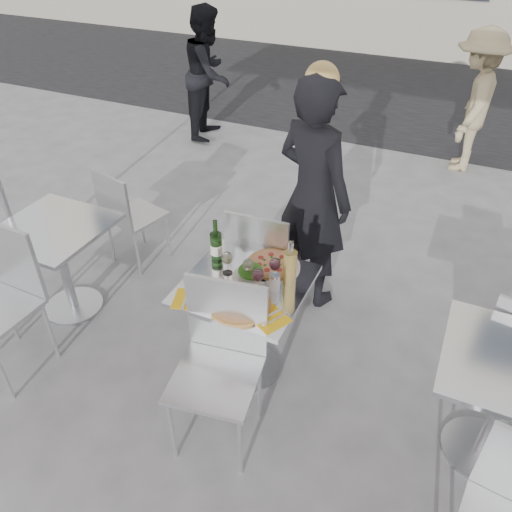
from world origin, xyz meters
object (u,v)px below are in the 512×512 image
at_px(main_table, 246,309).
at_px(woman_diner, 313,196).
at_px(pedestrian_a, 209,74).
at_px(wineglass_red_a, 258,276).
at_px(chair_near, 221,353).
at_px(pedestrian_b, 473,102).
at_px(napkin_left, 189,299).
at_px(pizza_near, 240,304).
at_px(napkin_right, 270,318).
at_px(chair_far, 262,258).
at_px(wineglass_red_b, 275,265).
at_px(side_chair_lfar, 126,211).
at_px(pizza_far, 272,265).
at_px(wineglass_white_a, 227,259).
at_px(side_chair_lnear, 3,290).
at_px(sugar_shaker, 274,282).
at_px(salad_plate, 250,272).
at_px(carafe, 290,267).
at_px(wine_bottle, 216,246).
at_px(side_table_left, 59,251).
at_px(wineglass_white_b, 248,266).
at_px(side_table_right, 506,391).

xyz_separation_m(main_table, woman_diner, (0.08, 0.95, 0.34)).
xyz_separation_m(pedestrian_a, wineglass_red_a, (2.29, -3.54, 0.06)).
height_order(chair_near, pedestrian_b, pedestrian_b).
xyz_separation_m(main_table, napkin_left, (-0.23, -0.27, 0.21)).
distance_m(pizza_near, napkin_right, 0.20).
height_order(chair_far, wineglass_red_b, chair_far).
height_order(pedestrian_b, wineglass_red_b, pedestrian_b).
relative_size(side_chair_lfar, wineglass_red_a, 5.62).
distance_m(main_table, pizza_far, 0.32).
height_order(chair_far, napkin_right, chair_far).
relative_size(pedestrian_b, wineglass_white_a, 9.83).
height_order(chair_near, napkin_right, chair_near).
bearing_deg(main_table, chair_near, -82.72).
relative_size(side_chair_lnear, pedestrian_b, 0.66).
relative_size(side_chair_lnear, sugar_shaker, 9.51).
height_order(main_table, pedestrian_b, pedestrian_b).
relative_size(main_table, side_chair_lnear, 0.74).
bearing_deg(salad_plate, pizza_near, -77.70).
bearing_deg(chair_near, side_chair_lnear, 175.02).
relative_size(side_chair_lnear, pizza_near, 2.86).
relative_size(pizza_far, carafe, 1.21).
height_order(woman_diner, pizza_far, woman_diner).
relative_size(pedestrian_b, wine_bottle, 5.25).
distance_m(main_table, pedestrian_a, 4.15).
relative_size(chair_near, napkin_right, 4.13).
xyz_separation_m(side_chair_lnear, pedestrian_a, (-0.75, 4.05, 0.20)).
relative_size(chair_far, salad_plate, 4.42).
relative_size(pizza_far, napkin_left, 1.56).
bearing_deg(wineglass_red_b, salad_plate, -166.34).
relative_size(chair_near, salad_plate, 4.57).
relative_size(side_table_left, chair_near, 0.75).
distance_m(salad_plate, napkin_left, 0.41).
height_order(side_table_left, napkin_left, napkin_left).
xyz_separation_m(side_table_left, napkin_right, (1.75, -0.22, 0.21)).
distance_m(pedestrian_a, pizza_near, 4.34).
bearing_deg(side_chair_lfar, side_chair_lnear, 102.15).
bearing_deg(chair_far, wineglass_white_a, 82.21).
xyz_separation_m(pizza_far, wineglass_white_a, (-0.22, -0.17, 0.09)).
distance_m(side_chair_lnear, woman_diner, 2.15).
distance_m(main_table, pedestrian_b, 3.98).
xyz_separation_m(pizza_near, wineglass_red_a, (0.04, 0.16, 0.10)).
xyz_separation_m(wine_bottle, wineglass_red_a, (0.36, -0.16, -0.00)).
distance_m(side_table_left, side_chair_lnear, 0.54).
height_order(wineglass_white_b, napkin_right, wineglass_white_b).
bearing_deg(wineglass_white_b, chair_far, 103.99).
bearing_deg(chair_far, pedestrian_a, -59.16).
xyz_separation_m(main_table, side_chair_lnear, (-1.45, -0.54, 0.06)).
distance_m(side_table_right, side_chair_lfar, 2.99).
bearing_deg(salad_plate, wine_bottle, 167.03).
bearing_deg(pedestrian_a, pizza_near, -159.81).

